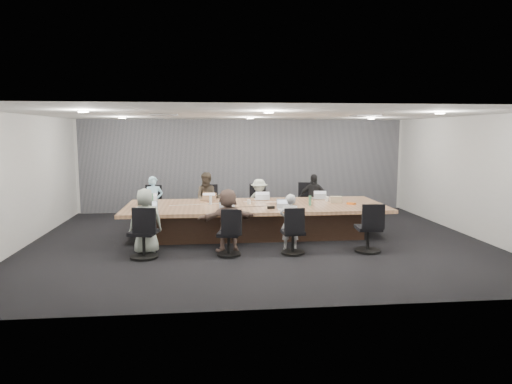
{
  "coord_description": "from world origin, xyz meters",
  "views": [
    {
      "loc": [
        -1.09,
        -9.96,
        2.42
      ],
      "look_at": [
        0.0,
        0.4,
        1.05
      ],
      "focal_mm": 32.0,
      "sensor_mm": 36.0,
      "label": 1
    }
  ],
  "objects": [
    {
      "name": "person_3",
      "position": [
        1.69,
        1.85,
        0.66
      ],
      "size": [
        0.82,
        0.48,
        1.32
      ],
      "primitive_type": "imported",
      "rotation": [
        0.0,
        0.0,
        6.07
      ],
      "color": "black",
      "rests_on": "ground"
    },
    {
      "name": "stapler",
      "position": [
        0.27,
        -0.13,
        0.77
      ],
      "size": [
        0.17,
        0.07,
        0.06
      ],
      "primitive_type": "cube",
      "rotation": [
        0.0,
        0.0,
        0.18
      ],
      "color": "black",
      "rests_on": "conference_table"
    },
    {
      "name": "wall_front",
      "position": [
        0.0,
        -4.0,
        1.4
      ],
      "size": [
        10.0,
        0.0,
        2.8
      ],
      "primitive_type": "cube",
      "rotation": [
        -1.57,
        0.0,
        0.0
      ],
      "color": "beige",
      "rests_on": "ground"
    },
    {
      "name": "wall_left",
      "position": [
        -5.0,
        0.0,
        1.4
      ],
      "size": [
        0.0,
        8.0,
        2.8
      ],
      "primitive_type": "cube",
      "rotation": [
        1.57,
        0.0,
        1.57
      ],
      "color": "beige",
      "rests_on": "ground"
    },
    {
      "name": "mic_left",
      "position": [
        -0.58,
        -0.05,
        0.76
      ],
      "size": [
        0.18,
        0.13,
        0.03
      ],
      "primitive_type": "cube",
      "rotation": [
        0.0,
        0.0,
        -0.14
      ],
      "color": "black",
      "rests_on": "conference_table"
    },
    {
      "name": "person_1",
      "position": [
        -1.11,
        1.85,
        0.69
      ],
      "size": [
        0.71,
        0.57,
        1.38
      ],
      "primitive_type": "imported",
      "rotation": [
        0.0,
        0.0,
        6.21
      ],
      "color": "#42382D",
      "rests_on": "ground"
    },
    {
      "name": "mic_right",
      "position": [
        0.57,
        0.45,
        0.75
      ],
      "size": [
        0.17,
        0.14,
        0.03
      ],
      "primitive_type": "cube",
      "rotation": [
        0.0,
        0.0,
        0.38
      ],
      "color": "black",
      "rests_on": "conference_table"
    },
    {
      "name": "laptop_1",
      "position": [
        -1.11,
        1.3,
        0.75
      ],
      "size": [
        0.38,
        0.3,
        0.02
      ],
      "primitive_type": "cube",
      "rotation": [
        0.0,
        0.0,
        2.92
      ],
      "color": "#8C6647",
      "rests_on": "conference_table"
    },
    {
      "name": "chair_5",
      "position": [
        -0.71,
        -1.2,
        0.37
      ],
      "size": [
        0.59,
        0.59,
        0.73
      ],
      "primitive_type": null,
      "rotation": [
        0.0,
        0.0,
        -0.21
      ],
      "color": "black",
      "rests_on": "ground"
    },
    {
      "name": "laptop_6",
      "position": [
        0.57,
        -0.3,
        0.75
      ],
      "size": [
        0.33,
        0.24,
        0.02
      ],
      "primitive_type": "cube",
      "rotation": [
        0.0,
        0.0,
        -0.05
      ],
      "color": "#B2B2B7",
      "rests_on": "conference_table"
    },
    {
      "name": "bottle_green_left",
      "position": [
        -2.4,
        0.72,
        0.87
      ],
      "size": [
        0.1,
        0.1,
        0.26
      ],
      "primitive_type": "cylinder",
      "rotation": [
        0.0,
        0.0,
        0.41
      ],
      "color": "#44875E",
      "rests_on": "conference_table"
    },
    {
      "name": "cup_white_near",
      "position": [
        1.8,
        0.85,
        0.79
      ],
      "size": [
        0.1,
        0.1,
        0.11
      ],
      "primitive_type": "cylinder",
      "rotation": [
        0.0,
        0.0,
        0.22
      ],
      "color": "white",
      "rests_on": "conference_table"
    },
    {
      "name": "chair_0",
      "position": [
        -2.5,
        2.2,
        0.41
      ],
      "size": [
        0.7,
        0.7,
        0.82
      ],
      "primitive_type": null,
      "rotation": [
        0.0,
        0.0,
        2.84
      ],
      "color": "black",
      "rests_on": "ground"
    },
    {
      "name": "conference_table",
      "position": [
        0.0,
        0.5,
        0.4
      ],
      "size": [
        6.0,
        2.2,
        0.74
      ],
      "color": "#3D261B",
      "rests_on": "ground"
    },
    {
      "name": "curtain",
      "position": [
        0.0,
        3.92,
        1.4
      ],
      "size": [
        9.8,
        0.04,
        2.8
      ],
      "primitive_type": "cube",
      "color": "slate",
      "rests_on": "ground"
    },
    {
      "name": "chair_3",
      "position": [
        1.69,
        2.2,
        0.43
      ],
      "size": [
        0.7,
        0.7,
        0.86
      ],
      "primitive_type": null,
      "rotation": [
        0.0,
        0.0,
        2.9
      ],
      "color": "black",
      "rests_on": "ground"
    },
    {
      "name": "person_6",
      "position": [
        0.57,
        -0.85,
        0.58
      ],
      "size": [
        0.45,
        0.32,
        1.17
      ],
      "primitive_type": "imported",
      "rotation": [
        0.0,
        0.0,
        3.03
      ],
      "color": "silver",
      "rests_on": "ground"
    },
    {
      "name": "chair_4",
      "position": [
        -2.35,
        -1.2,
        0.42
      ],
      "size": [
        0.68,
        0.68,
        0.84
      ],
      "primitive_type": null,
      "rotation": [
        0.0,
        0.0,
        -0.23
      ],
      "color": "black",
      "rests_on": "ground"
    },
    {
      "name": "person_0",
      "position": [
        -2.5,
        1.85,
        0.65
      ],
      "size": [
        0.52,
        0.38,
        1.3
      ],
      "primitive_type": "imported",
      "rotation": [
        0.0,
        0.0,
        6.44
      ],
      "color": "#A2D6F1",
      "rests_on": "ground"
    },
    {
      "name": "bottle_clear",
      "position": [
        -1.04,
        0.65,
        0.85
      ],
      "size": [
        0.07,
        0.07,
        0.22
      ],
      "primitive_type": "cylinder",
      "rotation": [
        0.0,
        0.0,
        -0.13
      ],
      "color": "silver",
      "rests_on": "conference_table"
    },
    {
      "name": "floor",
      "position": [
        0.0,
        0.0,
        0.0
      ],
      "size": [
        10.0,
        8.0,
        0.0
      ],
      "primitive_type": "cube",
      "color": "black",
      "rests_on": "ground"
    },
    {
      "name": "chair_6",
      "position": [
        0.57,
        -1.2,
        0.37
      ],
      "size": [
        0.53,
        0.53,
        0.74
      ],
      "primitive_type": null,
      "rotation": [
        0.0,
        0.0,
        0.06
      ],
      "color": "black",
      "rests_on": "ground"
    },
    {
      "name": "bottle_green_right",
      "position": [
        1.24,
        0.26,
        0.85
      ],
      "size": [
        0.06,
        0.06,
        0.22
      ],
      "primitive_type": "cylinder",
      "rotation": [
        0.0,
        0.0,
        -0.0
      ],
      "color": "#44875E",
      "rests_on": "conference_table"
    },
    {
      "name": "chair_2",
      "position": [
        0.24,
        2.2,
        0.41
      ],
      "size": [
        0.61,
        0.61,
        0.83
      ],
      "primitive_type": null,
      "rotation": [
        0.0,
        0.0,
        3.24
      ],
      "color": "black",
      "rests_on": "ground"
    },
    {
      "name": "person_5",
      "position": [
        -0.71,
        -0.85,
        0.65
      ],
      "size": [
        1.26,
        0.67,
        1.3
      ],
      "primitive_type": "imported",
      "rotation": [
        0.0,
        0.0,
        3.39
      ],
      "color": "brown",
      "rests_on": "ground"
    },
    {
      "name": "laptop_3",
      "position": [
        1.69,
        1.3,
        0.75
      ],
      "size": [
        0.34,
        0.24,
        0.02
      ],
      "primitive_type": "cube",
      "rotation": [
        0.0,
        0.0,
        3.06
      ],
      "color": "#B2B2B7",
      "rests_on": "conference_table"
    },
    {
      "name": "chair_7",
      "position": [
        2.12,
        -1.2,
        0.41
      ],
      "size": [
        0.6,
        0.6,
        0.83
      ],
      "primitive_type": null,
      "rotation": [
        0.0,
        0.0,
        -0.07
      ],
      "color": "black",
      "rests_on": "ground"
    },
    {
      "name": "chair_1",
      "position": [
        -1.11,
        2.2,
        0.4
      ],
      "size": [
        0.66,
        0.66,
        0.81
      ],
      "primitive_type": null,
      "rotation": [
        0.0,
        0.0,
        3.37
      ],
      "color": "black",
      "rests_on": "ground"
    },
    {
      "name": "laptop_5",
      "position": [
        -0.71,
        -0.3,
        0.75
      ],
      "size": [
        0.35,
        0.25,
        0.02
      ],
      "primitive_type": "cube",
      "rotation": [
        0.0,
        0.0,
        0.06
      ],
      "color": "#B2B2B7",
      "rests_on": "conference_table"
    },
    {
      "name": "mug_brown",
      "position": [
        -2.51,
        0.12,
        0.8
      ],
      "size": [
        0.1,
        0.1,
        0.12
      ],
      "primitive_type": "cylinder",
      "rotation": [
        0.0,
        0.0,
        0.11
      ],
      "color": "brown",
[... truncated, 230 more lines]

